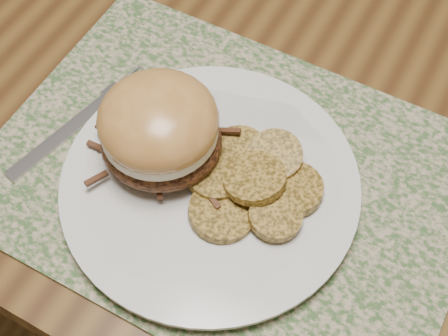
{
  "coord_description": "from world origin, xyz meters",
  "views": [
    {
      "loc": [
        0.27,
        -0.52,
        1.26
      ],
      "look_at": [
        0.13,
        -0.26,
        0.79
      ],
      "focal_mm": 50.0,
      "sensor_mm": 36.0,
      "label": 1
    }
  ],
  "objects_px": {
    "dining_table": "(234,28)",
    "pork_sandwich": "(160,129)",
    "dinner_plate": "(210,185)",
    "fork": "(81,120)"
  },
  "relations": [
    {
      "from": "dining_table",
      "to": "pork_sandwich",
      "type": "relative_size",
      "value": 10.62
    },
    {
      "from": "dinner_plate",
      "to": "fork",
      "type": "height_order",
      "value": "dinner_plate"
    },
    {
      "from": "dining_table",
      "to": "pork_sandwich",
      "type": "distance_m",
      "value": 0.31
    },
    {
      "from": "dining_table",
      "to": "dinner_plate",
      "type": "xyz_separation_m",
      "value": [
        0.12,
        -0.27,
        0.09
      ]
    },
    {
      "from": "dining_table",
      "to": "dinner_plate",
      "type": "distance_m",
      "value": 0.31
    },
    {
      "from": "pork_sandwich",
      "to": "dining_table",
      "type": "bearing_deg",
      "value": 83.17
    },
    {
      "from": "dining_table",
      "to": "fork",
      "type": "xyz_separation_m",
      "value": [
        -0.04,
        -0.26,
        0.09
      ]
    },
    {
      "from": "pork_sandwich",
      "to": "fork",
      "type": "distance_m",
      "value": 0.11
    },
    {
      "from": "dinner_plate",
      "to": "pork_sandwich",
      "type": "height_order",
      "value": "pork_sandwich"
    },
    {
      "from": "dinner_plate",
      "to": "pork_sandwich",
      "type": "distance_m",
      "value": 0.07
    }
  ]
}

